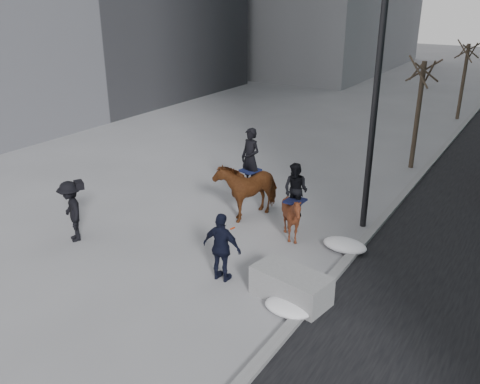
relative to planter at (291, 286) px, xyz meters
The scene contains 11 objects.
ground 2.61m from the planter, 166.13° to the left, with size 120.00×120.00×0.00m, color gray.
curb 10.63m from the planter, 87.34° to the left, with size 0.25×90.00×0.12m, color gray.
planter is the anchor object (origin of this frame).
tree_near 11.01m from the planter, 90.57° to the left, with size 1.20×1.20×4.60m, color #382921, non-canonical shape.
tree_far 20.47m from the planter, 90.30° to the left, with size 1.20×1.20×4.40m, color #3D3124, non-canonical shape.
mounted_left 4.91m from the planter, 132.83° to the left, with size 1.46×2.30×2.74m.
mounted_right 3.05m from the planter, 116.01° to the left, with size 1.27×1.41×2.23m.
feeder 1.88m from the planter, behind, with size 1.04×0.88×1.75m.
camera_crew 6.59m from the planter, behind, with size 1.31×1.13×1.75m.
lamppost 6.69m from the planter, 88.90° to the left, with size 0.25×2.15×9.09m.
snow_piles 1.49m from the planter, 82.50° to the left, with size 1.21×4.13×0.31m.
Camera 1 is at (6.78, -9.63, 6.65)m, focal length 38.00 mm.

